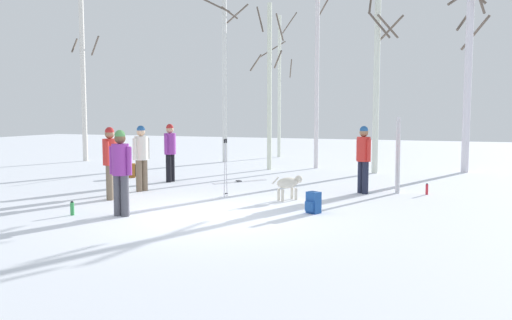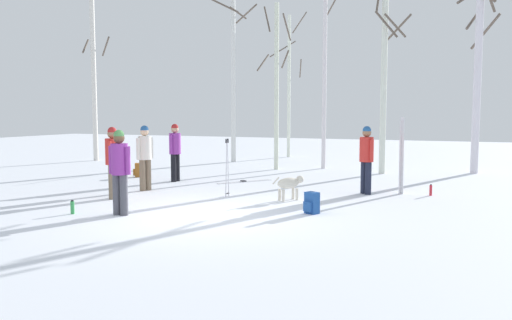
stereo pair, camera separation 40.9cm
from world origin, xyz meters
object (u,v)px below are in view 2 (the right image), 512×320
(backpack_0, at_px, (138,170))
(birch_tree_3, at_px, (276,83))
(person_4, at_px, (175,149))
(water_bottle_1, at_px, (72,207))
(birch_tree_6, at_px, (478,71))
(person_0, at_px, (120,167))
(birch_tree_2, at_px, (289,84))
(ski_pair_planted_0, at_px, (402,156))
(birch_tree_4, at_px, (325,52))
(person_1, at_px, (145,153))
(person_3, at_px, (113,158))
(birch_tree_5, at_px, (385,57))
(birch_tree_1, at_px, (233,75))
(water_bottle_0, at_px, (431,190))
(birch_tree_0, at_px, (93,65))
(ski_pair_lying_0, at_px, (245,181))
(dog, at_px, (290,184))
(ski_poles_0, at_px, (227,166))
(backpack_1, at_px, (312,203))
(person_2, at_px, (366,155))

(backpack_0, relative_size, birch_tree_3, 0.07)
(person_4, bearing_deg, water_bottle_1, -82.45)
(birch_tree_6, bearing_deg, person_0, -122.07)
(person_0, xyz_separation_m, person_4, (-1.65, 4.82, 0.00))
(birch_tree_2, bearing_deg, ski_pair_planted_0, -56.23)
(water_bottle_1, xyz_separation_m, birch_tree_3, (0.96, 9.31, 2.94))
(birch_tree_4, bearing_deg, person_1, -112.66)
(birch_tree_4, bearing_deg, birch_tree_3, -147.03)
(ski_pair_planted_0, height_order, birch_tree_4, birch_tree_4)
(birch_tree_2, bearing_deg, person_3, -90.55)
(person_1, distance_m, birch_tree_6, 11.28)
(person_3, distance_m, birch_tree_5, 9.62)
(birch_tree_1, xyz_separation_m, birch_tree_4, (4.14, -1.06, 0.63))
(water_bottle_0, relative_size, birch_tree_2, 0.04)
(birch_tree_0, xyz_separation_m, birch_tree_1, (5.68, 1.73, -0.47))
(person_4, xyz_separation_m, birch_tree_0, (-6.67, 4.51, 3.06))
(person_0, bearing_deg, person_1, 115.90)
(person_1, height_order, ski_pair_planted_0, ski_pair_planted_0)
(ski_pair_planted_0, bearing_deg, ski_pair_lying_0, 173.02)
(person_3, xyz_separation_m, backpack_0, (-1.92, 3.71, -0.77))
(birch_tree_3, bearing_deg, birch_tree_1, 142.28)
(water_bottle_1, relative_size, birch_tree_0, 0.04)
(birch_tree_6, bearing_deg, water_bottle_1, -125.00)
(birch_tree_0, relative_size, birch_tree_3, 1.37)
(person_0, distance_m, birch_tree_6, 12.63)
(birch_tree_5, bearing_deg, person_4, -140.85)
(dog, distance_m, ski_pair_lying_0, 3.44)
(ski_pair_lying_0, bearing_deg, birch_tree_6, 38.42)
(person_3, xyz_separation_m, birch_tree_3, (1.39, 7.44, 2.09))
(dog, height_order, birch_tree_3, birch_tree_3)
(person_0, relative_size, person_1, 1.00)
(ski_poles_0, xyz_separation_m, birch_tree_2, (-2.25, 11.21, 2.58))
(ski_pair_planted_0, relative_size, water_bottle_0, 6.85)
(backpack_0, distance_m, water_bottle_0, 8.90)
(person_0, relative_size, birch_tree_6, 0.27)
(person_0, bearing_deg, person_4, 108.90)
(water_bottle_0, height_order, birch_tree_6, birch_tree_6)
(person_1, xyz_separation_m, backpack_1, (4.95, -1.34, -0.77))
(ski_poles_0, bearing_deg, birch_tree_5, 66.25)
(backpack_0, bearing_deg, birch_tree_3, 48.49)
(person_3, xyz_separation_m, person_4, (-0.25, 3.24, 0.00))
(person_0, height_order, water_bottle_0, person_0)
(dog, xyz_separation_m, water_bottle_1, (-3.55, -3.26, -0.25))
(person_4, distance_m, backpack_0, 1.89)
(person_2, bearing_deg, water_bottle_0, 13.36)
(person_0, relative_size, person_2, 1.00)
(person_4, bearing_deg, person_2, -2.22)
(birch_tree_0, height_order, birch_tree_2, birch_tree_0)
(water_bottle_0, bearing_deg, birch_tree_4, 129.06)
(ski_poles_0, distance_m, water_bottle_1, 3.81)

